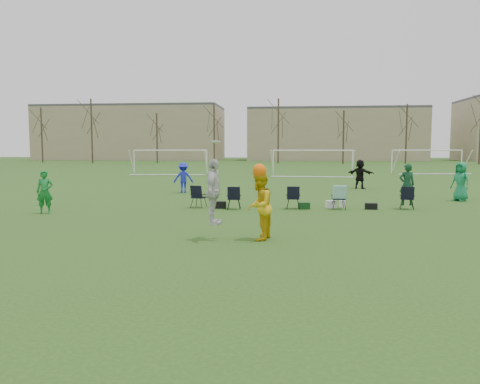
# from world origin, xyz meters

# --- Properties ---
(ground) EXTENTS (260.00, 260.00, 0.00)m
(ground) POSITION_xyz_m (0.00, 0.00, 0.00)
(ground) COLOR #254C17
(ground) RESTS_ON ground
(fielder_green_near) EXTENTS (0.71, 0.57, 1.71)m
(fielder_green_near) POSITION_xyz_m (-7.76, 5.40, 0.85)
(fielder_green_near) COLOR #14752D
(fielder_green_near) RESTS_ON ground
(fielder_blue) EXTENTS (1.26, 0.93, 1.75)m
(fielder_blue) POSITION_xyz_m (-4.28, 14.52, 0.87)
(fielder_blue) COLOR #1B26CE
(fielder_blue) RESTS_ON ground
(fielder_green_far) EXTENTS (1.04, 1.10, 1.90)m
(fielder_green_far) POSITION_xyz_m (10.12, 11.71, 0.95)
(fielder_green_far) COLOR #157A4C
(fielder_green_far) RESTS_ON ground
(fielder_black) EXTENTS (1.76, 1.37, 1.86)m
(fielder_black) POSITION_xyz_m (6.33, 18.48, 0.93)
(fielder_black) COLOR black
(fielder_black) RESTS_ON ground
(center_contest) EXTENTS (1.94, 1.15, 2.76)m
(center_contest) POSITION_xyz_m (0.45, 0.85, 1.14)
(center_contest) COLOR silver
(center_contest) RESTS_ON ground
(sideline_setup) EXTENTS (9.56, 1.55, 1.92)m
(sideline_setup) POSITION_xyz_m (2.96, 7.95, 0.56)
(sideline_setup) COLOR #103B21
(sideline_setup) RESTS_ON ground
(goal_left) EXTENTS (7.39, 0.76, 2.46)m
(goal_left) POSITION_xyz_m (-10.00, 34.00, 1.92)
(goal_left) COLOR white
(goal_left) RESTS_ON ground
(goal_mid) EXTENTS (7.40, 0.63, 2.46)m
(goal_mid) POSITION_xyz_m (4.00, 32.00, 1.92)
(goal_mid) COLOR white
(goal_mid) RESTS_ON ground
(goal_right) EXTENTS (7.35, 1.14, 2.46)m
(goal_right) POSITION_xyz_m (16.00, 38.00, 1.92)
(goal_right) COLOR white
(goal_right) RESTS_ON ground
(tree_line) EXTENTS (110.28, 3.28, 11.40)m
(tree_line) POSITION_xyz_m (0.24, 69.85, 5.09)
(tree_line) COLOR #382B21
(tree_line) RESTS_ON ground
(building_row) EXTENTS (126.00, 16.00, 13.00)m
(building_row) POSITION_xyz_m (6.73, 96.00, 5.99)
(building_row) COLOR tan
(building_row) RESTS_ON ground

